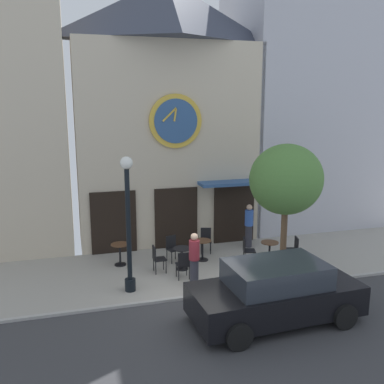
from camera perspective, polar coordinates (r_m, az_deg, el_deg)
The scene contains 18 objects.
ground_plane at distance 12.26m, azimuth 2.51°, elevation -14.61°, with size 29.51×9.71×0.13m.
clock_building at distance 16.81m, azimuth -3.21°, elevation 10.72°, with size 7.04×3.61×9.85m.
neighbor_building_right at distance 20.59m, azimuth 15.06°, elevation 13.57°, with size 6.75×4.97×12.37m.
street_lamp at distance 12.36m, azimuth -8.49°, elevation -4.32°, with size 0.36×0.36×3.98m.
street_tree at distance 13.43m, azimuth 12.46°, elevation 1.58°, with size 2.31×2.08×4.22m.
cafe_table_center_right at distance 14.82m, azimuth -9.59°, elevation -7.80°, with size 0.61×0.61×0.75m.
cafe_table_near_door at distance 14.27m, azimuth -1.33°, elevation -8.44°, with size 0.62×0.62×0.74m.
cafe_table_leftmost at distance 15.05m, azimuth 1.41°, elevation -7.38°, with size 0.60×0.60×0.73m.
cafe_table_center at distance 15.08m, azimuth 10.30°, elevation -7.51°, with size 0.61×0.61×0.74m.
cafe_chair_facing_wall at distance 15.27m, azimuth 13.39°, elevation -7.22°, with size 0.48×0.48×0.90m.
cafe_chair_facing_street at distance 14.88m, azimuth 7.34°, elevation -7.49°, with size 0.49×0.49×0.90m.
cafe_chair_mid_row at distance 13.49m, azimuth -1.17°, elevation -9.47°, with size 0.41×0.41×0.90m.
cafe_chair_by_entrance at distance 15.84m, azimuth 1.87°, elevation -6.18°, with size 0.49×0.49×0.90m.
cafe_chair_corner at distance 14.04m, azimuth -4.68°, elevation -8.64°, with size 0.41×0.41×0.90m.
cafe_chair_near_tree at distance 14.98m, azimuth -2.65°, elevation -7.27°, with size 0.50×0.50×0.90m.
pedestrian_blue at distance 16.42m, azimuth 7.60°, elevation -4.41°, with size 0.42×0.42×1.67m.
pedestrian_maroon at distance 12.88m, azimuth 0.30°, elevation -8.95°, with size 0.35×0.35×1.67m.
parked_car_black at distance 11.22m, azimuth 11.06°, elevation -13.02°, with size 4.39×2.20×1.55m.
Camera 1 is at (-3.49, -10.77, 5.45)m, focal length 39.97 mm.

